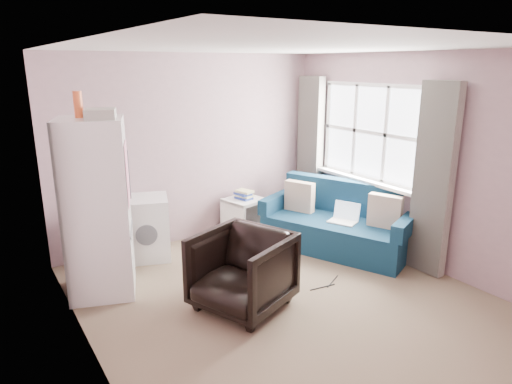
% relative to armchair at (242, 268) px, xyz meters
% --- Properties ---
extents(room, '(3.84, 4.24, 2.54)m').
position_rel_armchair_xyz_m(room, '(0.47, -0.07, 0.82)').
color(room, '#7F6A53').
rests_on(room, ground).
extents(armchair, '(1.03, 1.06, 0.86)m').
position_rel_armchair_xyz_m(armchair, '(0.00, 0.00, 0.00)').
color(armchair, black).
rests_on(armchair, ground).
extents(fridge, '(0.81, 0.81, 2.10)m').
position_rel_armchair_xyz_m(fridge, '(-1.07, 1.08, 0.51)').
color(fridge, white).
rests_on(fridge, ground).
extents(washing_machine, '(0.70, 0.70, 0.78)m').
position_rel_armchair_xyz_m(washing_machine, '(-0.36, 1.71, -0.02)').
color(washing_machine, white).
rests_on(washing_machine, ground).
extents(side_table, '(0.57, 0.57, 0.65)m').
position_rel_armchair_xyz_m(side_table, '(1.09, 1.74, -0.12)').
color(side_table, white).
rests_on(side_table, ground).
extents(sofa, '(1.57, 2.11, 0.86)m').
position_rel_armchair_xyz_m(sofa, '(1.88, 0.63, -0.11)').
color(sofa, navy).
rests_on(sofa, ground).
extents(window_dressing, '(0.17, 2.62, 2.18)m').
position_rel_armchair_xyz_m(window_dressing, '(2.24, 0.62, 0.68)').
color(window_dressing, white).
rests_on(window_dressing, ground).
extents(floor_cables, '(0.49, 0.16, 0.01)m').
position_rel_armchair_xyz_m(floor_cables, '(1.04, -0.11, -0.42)').
color(floor_cables, black).
rests_on(floor_cables, ground).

